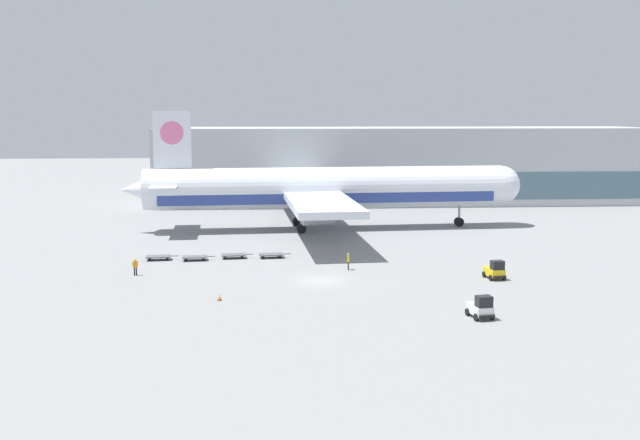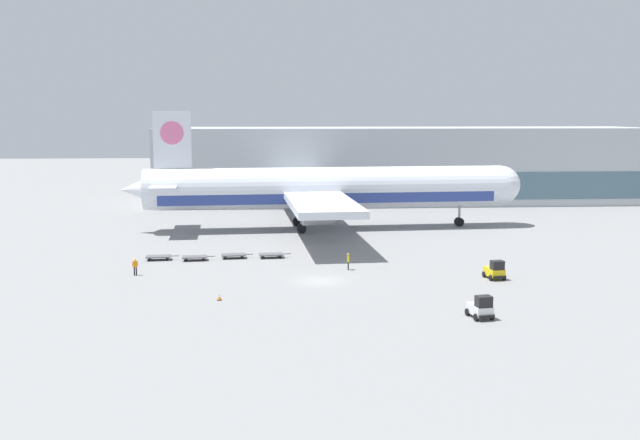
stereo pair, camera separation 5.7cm
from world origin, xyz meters
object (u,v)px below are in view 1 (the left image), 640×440
at_px(baggage_dolly_second, 195,257).
at_px(traffic_cone_near, 219,297).
at_px(baggage_dolly_trail, 271,255).
at_px(ground_crew_far, 135,265).
at_px(ground_crew_near, 348,260).
at_px(airplane_main, 322,189).
at_px(baggage_tug_mid, 481,308).
at_px(baggage_tug_foreground, 495,271).
at_px(baggage_dolly_third, 234,255).
at_px(baggage_dolly_lead, 159,257).

relative_size(baggage_dolly_second, traffic_cone_near, 6.41).
relative_size(baggage_dolly_trail, ground_crew_far, 2.08).
height_order(ground_crew_near, traffic_cone_near, ground_crew_near).
bearing_deg(ground_crew_far, airplane_main, 41.73).
height_order(baggage_tug_mid, ground_crew_near, baggage_tug_mid).
bearing_deg(baggage_dolly_second, baggage_tug_foreground, -25.23).
height_order(baggage_dolly_third, baggage_dolly_trail, same).
distance_m(baggage_dolly_second, baggage_dolly_trail, 8.78).
relative_size(baggage_dolly_lead, traffic_cone_near, 6.41).
xyz_separation_m(baggage_tug_foreground, ground_crew_near, (-14.41, 5.25, 0.21)).
bearing_deg(baggage_dolly_lead, baggage_tug_mid, -45.63).
height_order(baggage_tug_foreground, traffic_cone_near, baggage_tug_foreground).
relative_size(baggage_tug_foreground, baggage_dolly_lead, 0.70).
distance_m(baggage_dolly_lead, baggage_dolly_second, 4.21).
distance_m(airplane_main, ground_crew_near, 27.76).
distance_m(baggage_dolly_third, baggage_dolly_trail, 4.36).
bearing_deg(airplane_main, baggage_dolly_trail, -113.36).
bearing_deg(traffic_cone_near, baggage_tug_foreground, 13.39).
bearing_deg(baggage_dolly_trail, baggage_dolly_lead, 176.29).
height_order(baggage_dolly_second, ground_crew_near, ground_crew_near).
bearing_deg(baggage_dolly_lead, ground_crew_near, -22.64).
xyz_separation_m(baggage_dolly_lead, traffic_cone_near, (8.26, -18.30, -0.10)).
height_order(airplane_main, baggage_dolly_third, airplane_main).
height_order(baggage_tug_foreground, baggage_tug_mid, same).
height_order(airplane_main, traffic_cone_near, airplane_main).
bearing_deg(airplane_main, baggage_tug_mid, -81.52).
bearing_deg(baggage_dolly_second, baggage_tug_mid, -49.31).
bearing_deg(baggage_tug_foreground, baggage_dolly_trail, -125.91).
distance_m(airplane_main, baggage_tug_foreground, 36.34).
relative_size(airplane_main, ground_crew_near, 31.82).
bearing_deg(baggage_tug_mid, traffic_cone_near, -117.83).
relative_size(baggage_tug_mid, traffic_cone_near, 4.52).
xyz_separation_m(baggage_tug_mid, baggage_dolly_trail, (-17.19, 25.83, -0.49)).
height_order(airplane_main, ground_crew_near, airplane_main).
bearing_deg(airplane_main, baggage_tug_foreground, -68.38).
relative_size(baggage_tug_mid, ground_crew_far, 1.46).
bearing_deg(baggage_dolly_third, baggage_dolly_trail, -6.01).
relative_size(baggage_tug_mid, baggage_dolly_trail, 0.71).
relative_size(ground_crew_near, ground_crew_far, 1.01).
distance_m(baggage_tug_foreground, baggage_dolly_trail, 25.74).
bearing_deg(ground_crew_near, baggage_tug_foreground, 75.17).
distance_m(baggage_dolly_third, traffic_cone_near, 18.74).
bearing_deg(baggage_dolly_second, baggage_dolly_lead, 167.65).
relative_size(ground_crew_far, traffic_cone_near, 3.09).
relative_size(baggage_dolly_lead, ground_crew_far, 2.08).
height_order(baggage_dolly_lead, ground_crew_near, ground_crew_near).
relative_size(baggage_dolly_trail, ground_crew_near, 2.06).
height_order(baggage_tug_foreground, baggage_dolly_lead, baggage_tug_foreground).
distance_m(baggage_dolly_trail, ground_crew_near, 10.80).
bearing_deg(ground_crew_far, traffic_cone_near, -59.62).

